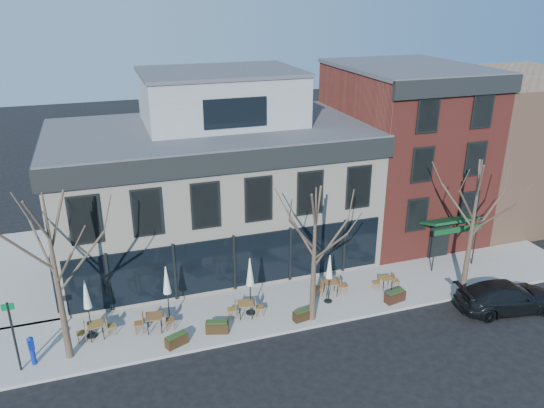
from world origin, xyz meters
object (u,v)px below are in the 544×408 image
object	(u,v)px
cafe_set_0	(96,329)
umbrella_0	(87,297)
parked_sedan	(507,297)
call_box	(32,349)

from	to	relation	value
cafe_set_0	umbrella_0	xyz separation A→B (m)	(-0.22, 0.20, 1.66)
cafe_set_0	umbrella_0	distance (m)	1.69
parked_sedan	call_box	bearing A→B (deg)	90.90
parked_sedan	call_box	world-z (taller)	call_box
call_box	umbrella_0	world-z (taller)	umbrella_0
call_box	umbrella_0	xyz separation A→B (m)	(2.46, 1.33, 1.38)
parked_sedan	cafe_set_0	distance (m)	20.66
parked_sedan	call_box	distance (m)	23.12
parked_sedan	umbrella_0	xyz separation A→B (m)	(-20.49, 4.16, 1.53)
parked_sedan	cafe_set_0	world-z (taller)	parked_sedan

